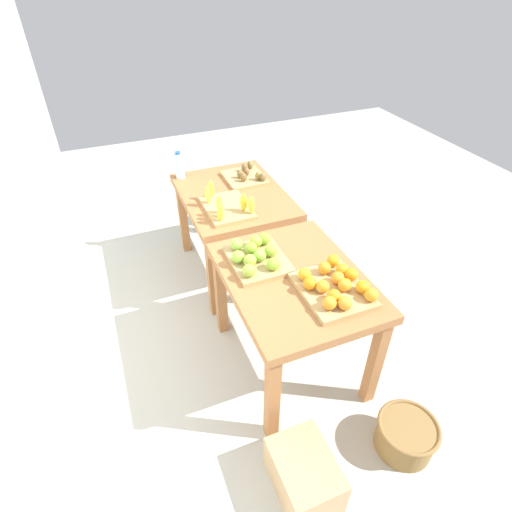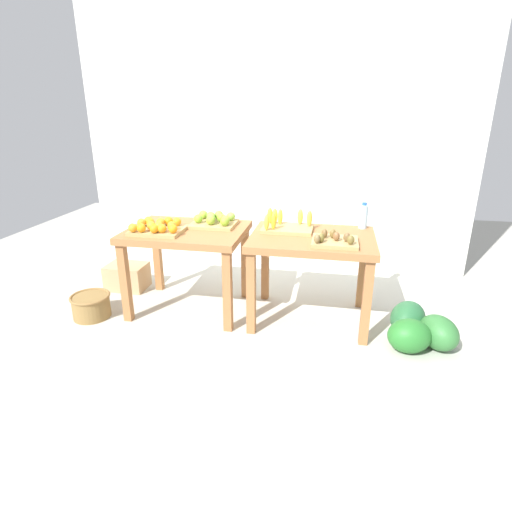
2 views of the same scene
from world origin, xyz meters
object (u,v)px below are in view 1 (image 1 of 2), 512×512
(display_table_left, at_px, (294,291))
(wicker_basket, at_px, (406,435))
(water_bottle, at_px, (179,166))
(banana_crate, at_px, (226,206))
(kiwi_bin, at_px, (246,176))
(orange_bin, at_px, (335,286))
(display_table_right, at_px, (233,205))
(watermelon_pile, at_px, (230,205))
(apple_bin, at_px, (256,256))
(cardboard_produce_box, at_px, (304,474))

(display_table_left, bearing_deg, wicker_basket, -156.84)
(display_table_left, xyz_separation_m, water_bottle, (1.54, 0.32, 0.22))
(water_bottle, bearing_deg, banana_crate, -164.41)
(display_table_left, relative_size, kiwi_bin, 2.89)
(orange_bin, bearing_deg, display_table_right, 6.31)
(watermelon_pile, relative_size, wicker_basket, 1.92)
(display_table_right, height_order, kiwi_bin, kiwi_bin)
(apple_bin, bearing_deg, wicker_basket, -153.73)
(water_bottle, bearing_deg, display_table_left, -168.11)
(wicker_basket, bearing_deg, kiwi_bin, 4.59)
(water_bottle, bearing_deg, watermelon_pile, -51.28)
(banana_crate, distance_m, cardboard_produce_box, 1.82)
(watermelon_pile, bearing_deg, wicker_basket, -178.01)
(display_table_right, xyz_separation_m, orange_bin, (-1.33, -0.15, 0.16))
(orange_bin, relative_size, banana_crate, 1.00)
(banana_crate, bearing_deg, kiwi_bin, -36.65)
(watermelon_pile, distance_m, wicker_basket, 2.83)
(orange_bin, xyz_separation_m, banana_crate, (1.08, 0.28, -0.00))
(display_table_right, xyz_separation_m, banana_crate, (-0.25, 0.14, 0.16))
(orange_bin, distance_m, watermelon_pile, 2.32)
(wicker_basket, bearing_deg, cardboard_produce_box, 88.59)
(kiwi_bin, bearing_deg, display_table_left, 172.13)
(kiwi_bin, bearing_deg, wicker_basket, -175.41)
(display_table_left, height_order, orange_bin, orange_bin)
(display_table_left, distance_m, watermelon_pile, 2.09)
(kiwi_bin, relative_size, water_bottle, 1.54)
(apple_bin, distance_m, banana_crate, 0.66)
(display_table_left, height_order, display_table_right, same)
(display_table_right, distance_m, watermelon_pile, 1.06)
(cardboard_produce_box, bearing_deg, banana_crate, -5.52)
(apple_bin, height_order, kiwi_bin, apple_bin)
(water_bottle, relative_size, wicker_basket, 0.66)
(banana_crate, distance_m, watermelon_pile, 1.38)
(display_table_right, bearing_deg, banana_crate, 150.75)
(wicker_basket, height_order, cardboard_produce_box, cardboard_produce_box)
(banana_crate, xyz_separation_m, watermelon_pile, (1.13, -0.39, -0.69))
(display_table_right, height_order, cardboard_produce_box, display_table_right)
(display_table_left, relative_size, wicker_basket, 2.96)
(kiwi_bin, bearing_deg, apple_bin, 162.51)
(kiwi_bin, height_order, watermelon_pile, kiwi_bin)
(banana_crate, xyz_separation_m, wicker_basket, (-1.69, -0.49, -0.71))
(watermelon_pile, bearing_deg, display_table_right, 164.12)
(apple_bin, xyz_separation_m, watermelon_pile, (1.79, -0.41, -0.69))
(orange_bin, xyz_separation_m, kiwi_bin, (1.51, -0.03, -0.02))
(orange_bin, relative_size, water_bottle, 1.89)
(banana_crate, bearing_deg, display_table_left, -171.02)
(apple_bin, height_order, watermelon_pile, apple_bin)
(display_table_left, xyz_separation_m, wicker_basket, (-0.82, -0.35, -0.55))
(display_table_right, height_order, water_bottle, water_bottle)
(display_table_right, bearing_deg, watermelon_pile, -15.88)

